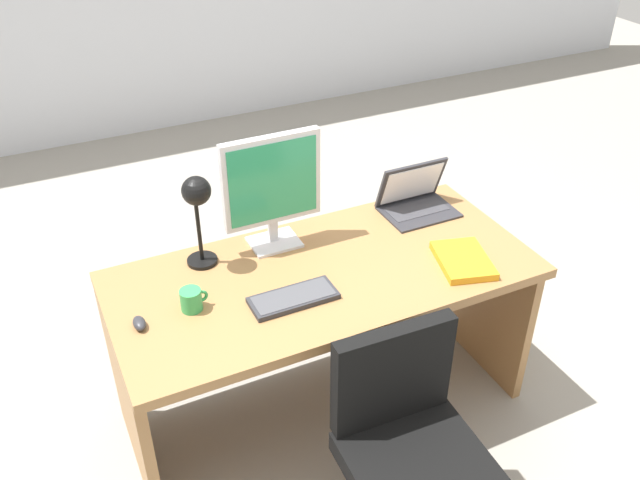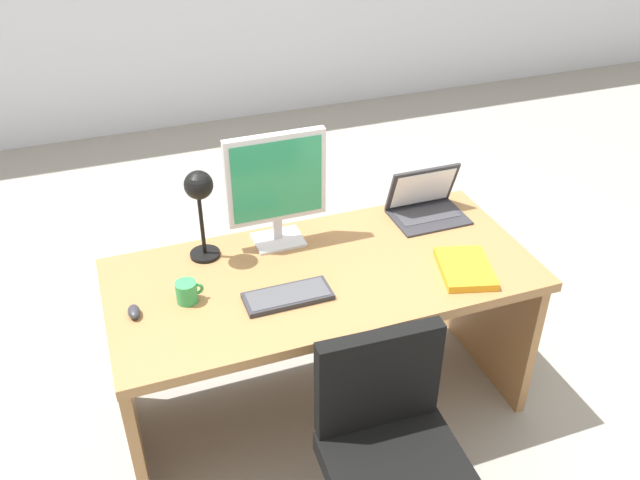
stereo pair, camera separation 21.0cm
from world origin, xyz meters
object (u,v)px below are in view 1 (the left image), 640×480
at_px(laptop, 414,195).
at_px(keyboard, 293,298).
at_px(office_chair, 410,469).
at_px(mouse, 139,323).
at_px(desk_lamp, 197,202).
at_px(book, 463,260).
at_px(monitor, 272,185).
at_px(coffee_mug, 192,300).
at_px(desk, 319,305).

bearing_deg(laptop, keyboard, -153.47).
bearing_deg(laptop, office_chair, -121.09).
distance_m(mouse, desk_lamp, 0.49).
distance_m(keyboard, book, 0.70).
relative_size(laptop, office_chair, 0.37).
xyz_separation_m(keyboard, book, (0.70, -0.07, 0.00)).
bearing_deg(mouse, monitor, 24.65).
xyz_separation_m(mouse, desk_lamp, (0.31, 0.26, 0.27)).
height_order(monitor, keyboard, monitor).
relative_size(coffee_mug, office_chair, 0.12).
distance_m(desk_lamp, book, 1.05).
bearing_deg(office_chair, laptop, 58.91).
bearing_deg(coffee_mug, monitor, 32.04).
bearing_deg(keyboard, mouse, 170.27).
bearing_deg(book, monitor, 143.73).
xyz_separation_m(monitor, book, (0.62, -0.45, -0.26)).
height_order(laptop, mouse, laptop).
xyz_separation_m(monitor, office_chair, (0.10, -0.94, -0.67)).
bearing_deg(desk_lamp, laptop, 1.24).
xyz_separation_m(mouse, book, (1.24, -0.17, -0.00)).
xyz_separation_m(monitor, laptop, (0.67, -0.00, -0.21)).
xyz_separation_m(desk, office_chair, (0.00, -0.73, -0.19)).
distance_m(desk, mouse, 0.76).
bearing_deg(desk, laptop, 20.38).
relative_size(desk, mouse, 21.35).
bearing_deg(laptop, mouse, -167.71).
bearing_deg(monitor, keyboard, -101.94).
bearing_deg(desk_lamp, book, -24.82).
bearing_deg(mouse, laptop, 12.29).
distance_m(book, office_chair, 0.82).
relative_size(laptop, book, 1.02).
distance_m(monitor, mouse, 0.73).
relative_size(desk, desk_lamp, 4.22).
height_order(keyboard, mouse, mouse).
xyz_separation_m(desk_lamp, office_chair, (0.41, -0.91, -0.68)).
relative_size(keyboard, desk_lamp, 0.82).
xyz_separation_m(desk_lamp, coffee_mug, (-0.12, -0.24, -0.24)).
relative_size(monitor, desk_lamp, 1.22).
distance_m(desk, keyboard, 0.33).
bearing_deg(monitor, desk, -64.55).
distance_m(monitor, office_chair, 1.16).
xyz_separation_m(keyboard, office_chair, (0.18, -0.56, -0.41)).
bearing_deg(keyboard, desk, 41.90).
bearing_deg(mouse, book, -7.70).
height_order(keyboard, desk_lamp, desk_lamp).
bearing_deg(office_chair, desk, 90.14).
height_order(desk_lamp, office_chair, desk_lamp).
bearing_deg(laptop, desk, -159.62).
height_order(monitor, desk_lamp, monitor).
bearing_deg(monitor, mouse, -155.35).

